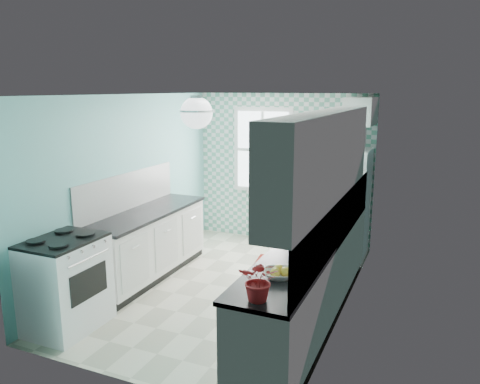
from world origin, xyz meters
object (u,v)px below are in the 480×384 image
at_px(ceiling_light, 197,113).
at_px(fridge, 343,204).
at_px(microwave, 346,139).
at_px(stove, 65,282).
at_px(fruit_bowl, 279,274).
at_px(sink, 329,223).
at_px(potted_plant, 260,280).

xyz_separation_m(ceiling_light, fridge, (1.11, 2.58, -1.48)).
xyz_separation_m(ceiling_light, microwave, (1.11, 2.58, -0.48)).
height_order(fridge, stove, fridge).
height_order(ceiling_light, fruit_bowl, ceiling_light).
relative_size(ceiling_light, fruit_bowl, 1.21).
relative_size(ceiling_light, fridge, 0.21).
xyz_separation_m(stove, fruit_bowl, (2.40, 0.09, 0.45)).
height_order(ceiling_light, sink, ceiling_light).
relative_size(ceiling_light, microwave, 0.67).
xyz_separation_m(fridge, stove, (-2.31, -3.42, -0.32)).
relative_size(fridge, fruit_bowl, 5.87).
distance_m(ceiling_light, microwave, 2.85).
relative_size(sink, potted_plant, 1.53).
distance_m(ceiling_light, stove, 2.32).
distance_m(ceiling_light, fruit_bowl, 1.95).
distance_m(sink, fruit_bowl, 1.92).
relative_size(stove, potted_plant, 2.88).
distance_m(fridge, stove, 4.14).
height_order(sink, microwave, microwave).
bearing_deg(microwave, potted_plant, 94.91).
height_order(ceiling_light, stove, ceiling_light).
bearing_deg(microwave, stove, 59.54).
distance_m(stove, microwave, 4.33).
relative_size(stove, microwave, 1.91).
xyz_separation_m(stove, microwave, (2.31, 3.42, 1.32)).
bearing_deg(stove, potted_plant, -11.48).
height_order(potted_plant, microwave, microwave).
distance_m(fridge, potted_plant, 3.83).
bearing_deg(fridge, microwave, 56.63).
distance_m(sink, potted_plant, 2.42).
bearing_deg(sink, fridge, 90.92).
relative_size(fruit_bowl, microwave, 0.55).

